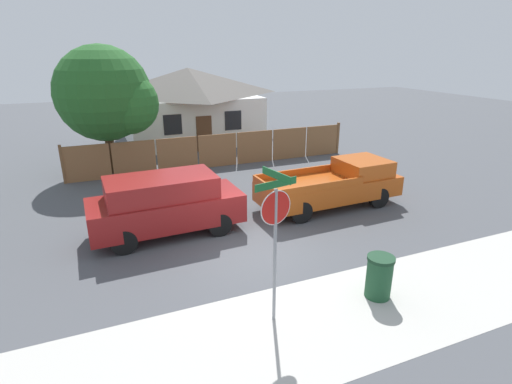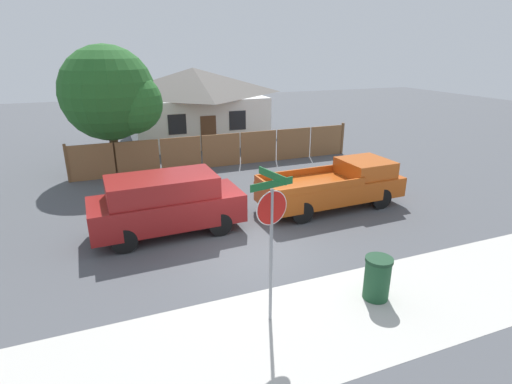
{
  "view_description": "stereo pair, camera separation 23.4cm",
  "coord_description": "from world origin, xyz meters",
  "px_view_note": "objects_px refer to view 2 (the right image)",
  "views": [
    {
      "loc": [
        -3.9,
        -9.67,
        5.61
      ],
      "look_at": [
        0.35,
        0.55,
        1.6
      ],
      "focal_mm": 28.0,
      "sensor_mm": 36.0,
      "label": 1
    },
    {
      "loc": [
        -3.68,
        -9.76,
        5.61
      ],
      "look_at": [
        0.35,
        0.55,
        1.6
      ],
      "focal_mm": 28.0,
      "sensor_mm": 36.0,
      "label": 2
    }
  ],
  "objects_px": {
    "orange_pickup": "(337,185)",
    "house": "(194,103)",
    "oak_tree": "(113,96)",
    "stop_sign": "(272,223)",
    "red_suv": "(166,203)",
    "trash_bin": "(377,278)"
  },
  "relations": [
    {
      "from": "orange_pickup",
      "to": "red_suv",
      "type": "bearing_deg",
      "value": 178.19
    },
    {
      "from": "house",
      "to": "orange_pickup",
      "type": "height_order",
      "value": "house"
    },
    {
      "from": "orange_pickup",
      "to": "stop_sign",
      "type": "distance_m",
      "value": 7.3
    },
    {
      "from": "oak_tree",
      "to": "stop_sign",
      "type": "distance_m",
      "value": 13.01
    },
    {
      "from": "stop_sign",
      "to": "trash_bin",
      "type": "relative_size",
      "value": 3.2
    },
    {
      "from": "house",
      "to": "stop_sign",
      "type": "bearing_deg",
      "value": -98.45
    },
    {
      "from": "orange_pickup",
      "to": "house",
      "type": "bearing_deg",
      "value": 97.21
    },
    {
      "from": "stop_sign",
      "to": "trash_bin",
      "type": "bearing_deg",
      "value": -15.53
    },
    {
      "from": "red_suv",
      "to": "trash_bin",
      "type": "distance_m",
      "value": 6.7
    },
    {
      "from": "oak_tree",
      "to": "red_suv",
      "type": "xyz_separation_m",
      "value": [
        0.92,
        -7.56,
        -2.56
      ]
    },
    {
      "from": "oak_tree",
      "to": "trash_bin",
      "type": "distance_m",
      "value": 14.16
    },
    {
      "from": "red_suv",
      "to": "orange_pickup",
      "type": "distance_m",
      "value": 6.23
    },
    {
      "from": "oak_tree",
      "to": "red_suv",
      "type": "distance_m",
      "value": 8.03
    },
    {
      "from": "red_suv",
      "to": "trash_bin",
      "type": "xyz_separation_m",
      "value": [
        3.98,
        -5.37,
        -0.5
      ]
    },
    {
      "from": "oak_tree",
      "to": "stop_sign",
      "type": "height_order",
      "value": "oak_tree"
    },
    {
      "from": "orange_pickup",
      "to": "trash_bin",
      "type": "distance_m",
      "value": 5.84
    },
    {
      "from": "house",
      "to": "stop_sign",
      "type": "distance_m",
      "value": 18.76
    },
    {
      "from": "oak_tree",
      "to": "house",
      "type": "bearing_deg",
      "value": 49.21
    },
    {
      "from": "red_suv",
      "to": "stop_sign",
      "type": "height_order",
      "value": "stop_sign"
    },
    {
      "from": "orange_pickup",
      "to": "trash_bin",
      "type": "xyz_separation_m",
      "value": [
        -2.25,
        -5.38,
        -0.3
      ]
    },
    {
      "from": "red_suv",
      "to": "stop_sign",
      "type": "bearing_deg",
      "value": -77.51
    },
    {
      "from": "red_suv",
      "to": "stop_sign",
      "type": "relative_size",
      "value": 1.4
    }
  ]
}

